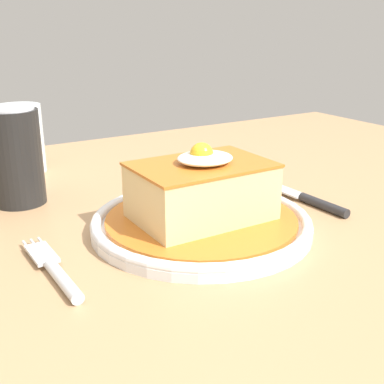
# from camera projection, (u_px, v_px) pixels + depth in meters

# --- Properties ---
(dining_table) EXTENTS (1.32, 0.84, 0.76)m
(dining_table) POSITION_uv_depth(u_px,v_px,m) (176.00, 285.00, 0.67)
(dining_table) COLOR #A87F56
(dining_table) RESTS_ON ground_plane
(main_plate) EXTENTS (0.25, 0.25, 0.02)m
(main_plate) POSITION_uv_depth(u_px,v_px,m) (201.00, 223.00, 0.57)
(main_plate) COLOR white
(main_plate) RESTS_ON dining_table
(sandwich_meal) EXTENTS (0.22, 0.22, 0.09)m
(sandwich_meal) POSITION_uv_depth(u_px,v_px,m) (201.00, 196.00, 0.56)
(sandwich_meal) COLOR #C66B23
(sandwich_meal) RESTS_ON main_plate
(fork) EXTENTS (0.02, 0.14, 0.01)m
(fork) POSITION_uv_depth(u_px,v_px,m) (56.00, 271.00, 0.46)
(fork) COLOR silver
(fork) RESTS_ON dining_table
(knife) EXTENTS (0.02, 0.17, 0.01)m
(knife) POSITION_uv_depth(u_px,v_px,m) (310.00, 200.00, 0.65)
(knife) COLOR #262628
(knife) RESTS_ON dining_table
(soda_can) EXTENTS (0.07, 0.07, 0.12)m
(soda_can) POSITION_uv_depth(u_px,v_px,m) (16.00, 157.00, 0.63)
(soda_can) COLOR black
(soda_can) RESTS_ON dining_table
(drinking_glass) EXTENTS (0.07, 0.07, 0.10)m
(drinking_glass) POSITION_uv_depth(u_px,v_px,m) (22.00, 143.00, 0.77)
(drinking_glass) COLOR silver
(drinking_glass) RESTS_ON dining_table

